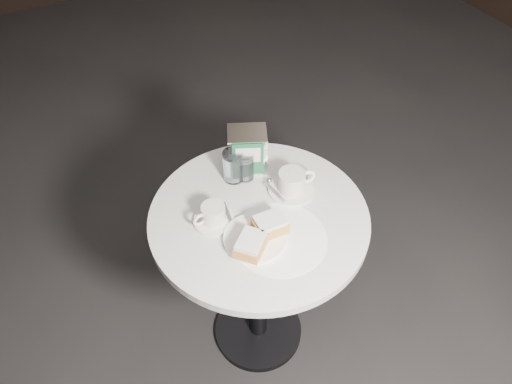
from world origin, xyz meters
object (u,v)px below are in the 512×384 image
object	(u,v)px
coffee_cup_left	(213,215)
coffee_cup_right	(292,183)
cafe_table	(259,253)
beignet_plate	(258,236)
water_glass_right	(245,166)
napkin_dispenser	(247,150)
water_glass_left	(233,166)

from	to	relation	value
coffee_cup_left	coffee_cup_right	distance (m)	0.28
cafe_table	beignet_plate	size ratio (longest dim) A/B	2.98
beignet_plate	water_glass_right	size ratio (longest dim) A/B	2.49
coffee_cup_right	napkin_dispenser	bearing A→B (deg)	121.51
coffee_cup_right	water_glass_left	size ratio (longest dim) A/B	1.51
water_glass_left	water_glass_right	distance (m)	0.04
water_glass_left	coffee_cup_left	bearing A→B (deg)	-133.86
cafe_table	water_glass_right	size ratio (longest dim) A/B	7.40
coffee_cup_right	water_glass_left	bearing A→B (deg)	142.78
beignet_plate	napkin_dispenser	xyz separation A→B (m)	(0.12, 0.31, 0.05)
coffee_cup_right	water_glass_left	xyz separation A→B (m)	(-0.14, 0.14, 0.02)
water_glass_left	beignet_plate	bearing A→B (deg)	-100.91
cafe_table	beignet_plate	bearing A→B (deg)	-119.24
coffee_cup_right	water_glass_left	distance (m)	0.20
water_glass_left	water_glass_right	world-z (taller)	water_glass_left
cafe_table	water_glass_left	size ratio (longest dim) A/B	6.60
coffee_cup_right	beignet_plate	bearing A→B (deg)	-137.67
coffee_cup_right	water_glass_right	size ratio (longest dim) A/B	1.69
coffee_cup_right	water_glass_right	bearing A→B (deg)	136.47
cafe_table	napkin_dispenser	bearing A→B (deg)	72.26
cafe_table	water_glass_right	bearing A→B (deg)	77.46
water_glass_left	napkin_dispenser	world-z (taller)	napkin_dispenser
cafe_table	water_glass_right	world-z (taller)	water_glass_right
cafe_table	beignet_plate	world-z (taller)	beignet_plate
napkin_dispenser	cafe_table	bearing A→B (deg)	-83.58
cafe_table	coffee_cup_left	size ratio (longest dim) A/B	5.26
water_glass_right	napkin_dispenser	world-z (taller)	napkin_dispenser
water_glass_right	water_glass_left	bearing A→B (deg)	164.16
napkin_dispenser	beignet_plate	bearing A→B (deg)	-87.22
beignet_plate	cafe_table	bearing A→B (deg)	60.76
water_glass_left	napkin_dispenser	distance (m)	0.08
cafe_table	coffee_cup_left	xyz separation A→B (m)	(-0.14, 0.04, 0.23)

